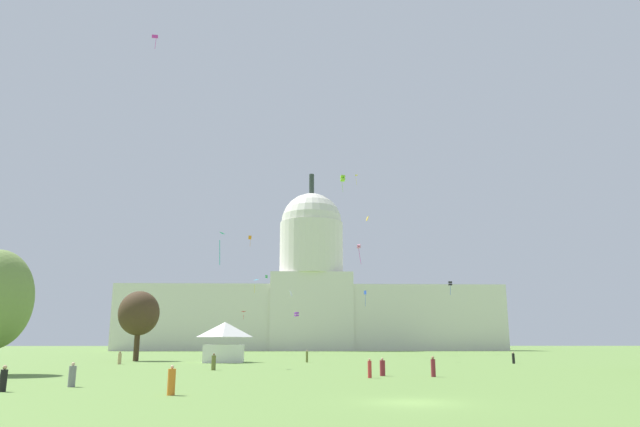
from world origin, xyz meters
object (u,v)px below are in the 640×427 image
Objects in this scene: kite_yellow_high at (355,176)px; kite_black_low at (450,284)px; person_black_near_tree_west at (3,380)px; kite_red_low at (243,314)px; event_tent at (225,342)px; tree_west_far at (139,314)px; person_red_back_left at (370,369)px; person_orange_mid_left at (171,382)px; kite_blue_low at (365,295)px; kite_lime_high at (343,178)px; kite_gold_mid at (367,219)px; kite_white_low at (291,293)px; person_grey_front_left at (72,376)px; person_grey_aisle_center at (514,358)px; person_tan_lawn_far_left at (120,358)px; kite_violet_low at (297,314)px; person_olive_deep_crowd at (214,363)px; capitol_building at (311,298)px; kite_green_mid at (267,277)px; kite_pink_mid at (359,247)px; person_maroon_mid_center at (433,367)px; kite_magenta_high at (155,38)px; person_black_lawn_far_right at (513,358)px; kite_cyan_low at (254,282)px; person_olive_near_tree_east at (307,357)px; person_maroon_back_center at (382,368)px; kite_turquoise_low at (219,237)px; kite_orange_mid at (250,238)px.

kite_yellow_high is 54.40m from kite_black_low.
kite_red_low is (0.88, 141.74, 10.72)m from person_black_near_tree_west.
tree_west_far is at bearing 152.63° from event_tent.
kite_black_low is at bearing -69.80° from person_red_back_left.
kite_blue_low is (24.67, 116.01, 14.29)m from person_orange_mid_left.
event_tent is 64.08m from kite_lime_high.
kite_gold_mid reaches higher than person_orange_mid_left.
kite_white_low is (23.50, 48.54, 7.28)m from tree_west_far.
person_grey_aisle_center is at bearing 36.16° from person_grey_front_left.
kite_gold_mid is at bearing -26.98° from kite_blue_low.
person_tan_lawn_far_left is 66.94m from kite_white_low.
person_olive_deep_crowd is at bearing -129.55° from kite_violet_low.
capitol_building is at bearing 74.35° from tree_west_far.
kite_green_mid is (-7.98, -22.12, 8.80)m from kite_violet_low.
person_tan_lawn_far_left reaches higher than person_grey_front_left.
event_tent is 1.67× the size of kite_blue_low.
kite_green_mid reaches higher than kite_blue_low.
capitol_building reaches higher than tree_west_far.
person_black_near_tree_west is 84.36m from kite_pink_mid.
person_maroon_mid_center is (29.48, 13.82, 0.09)m from person_black_near_tree_west.
kite_red_low is 55.95m from kite_yellow_high.
kite_violet_low is (10.28, 86.99, 8.06)m from event_tent.
kite_magenta_high is at bearing 116.55° from tree_west_far.
person_red_back_left reaches higher than person_black_lawn_far_right.
person_maroon_mid_center is 65.63m from kite_pink_mid.
kite_cyan_low is at bearing -178.00° from person_maroon_mid_center.
person_olive_near_tree_east is 87.89m from kite_violet_low.
kite_yellow_high reaches higher than person_tan_lawn_far_left.
kite_lime_high is at bearing -75.64° from person_olive_near_tree_east.
person_maroon_back_center is 96.64m from kite_black_low.
kite_red_low is 0.68× the size of kite_magenta_high.
kite_turquoise_low is (-2.63, 34.85, 14.65)m from person_orange_mid_left.
kite_red_low is (-7.97, 115.33, 10.64)m from person_olive_deep_crowd.
person_maroon_mid_center is at bearing -26.52° from kite_orange_mid.
kite_pink_mid is (27.18, 72.42, 20.84)m from person_grey_front_left.
capitol_building is 41.31× the size of kite_orange_mid.
kite_orange_mid is 42.57m from kite_yellow_high.
person_orange_mid_left is (-8.46, -52.15, -0.08)m from person_olive_near_tree_east.
person_grey_aisle_center is at bearing -86.99° from person_red_back_left.
person_black_lawn_far_right is at bearing -86.64° from kite_white_low.
tree_west_far reaches higher than person_black_lawn_far_right.
kite_turquoise_low is at bearing -42.87° from kite_yellow_high.
kite_turquoise_low reaches higher than person_tan_lawn_far_left.
person_maroon_mid_center is 0.43× the size of kite_pink_mid.
kite_orange_mid reaches higher than person_grey_front_left.
person_grey_aisle_center is 37.97m from person_maroon_mid_center.
kite_cyan_low is at bearing -72.64° from kite_yellow_high.
person_black_near_tree_west is 27.85m from person_olive_deep_crowd.
person_olive_deep_crowd reaches higher than person_maroon_mid_center.
person_tan_lawn_far_left is at bearing -103.34° from capitol_building.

